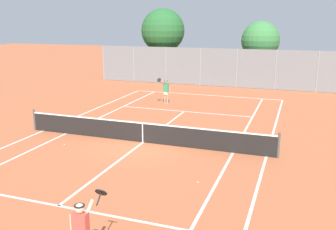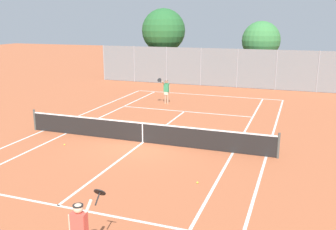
# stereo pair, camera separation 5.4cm
# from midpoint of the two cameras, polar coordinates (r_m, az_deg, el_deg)

# --- Properties ---
(ground_plane) EXTENTS (120.00, 120.00, 0.00)m
(ground_plane) POSITION_cam_midpoint_polar(r_m,az_deg,el_deg) (17.18, -3.77, -4.20)
(ground_plane) COLOR #B25B38
(court_line_markings) EXTENTS (11.10, 23.90, 0.01)m
(court_line_markings) POSITION_cam_midpoint_polar(r_m,az_deg,el_deg) (17.18, -3.78, -4.19)
(court_line_markings) COLOR silver
(court_line_markings) RESTS_ON ground
(tennis_net) EXTENTS (12.00, 0.10, 1.07)m
(tennis_net) POSITION_cam_midpoint_polar(r_m,az_deg,el_deg) (17.03, -3.80, -2.58)
(tennis_net) COLOR #474C47
(tennis_net) RESTS_ON ground
(player_far_left) EXTENTS (0.72, 0.72, 1.77)m
(player_far_left) POSITION_cam_midpoint_polar(r_m,az_deg,el_deg) (24.87, -0.19, 3.81)
(player_far_left) COLOR tan
(player_far_left) RESTS_ON ground
(loose_tennis_ball_0) EXTENTS (0.07, 0.07, 0.07)m
(loose_tennis_ball_0) POSITION_cam_midpoint_polar(r_m,az_deg,el_deg) (19.00, -8.20, -2.41)
(loose_tennis_ball_0) COLOR #D1DB33
(loose_tennis_ball_0) RESTS_ON ground
(loose_tennis_ball_1) EXTENTS (0.07, 0.07, 0.07)m
(loose_tennis_ball_1) POSITION_cam_midpoint_polar(r_m,az_deg,el_deg) (17.37, -15.41, -4.38)
(loose_tennis_ball_1) COLOR #D1DB33
(loose_tennis_ball_1) RESTS_ON ground
(loose_tennis_ball_2) EXTENTS (0.07, 0.07, 0.07)m
(loose_tennis_ball_2) POSITION_cam_midpoint_polar(r_m,az_deg,el_deg) (13.04, 4.63, -10.23)
(loose_tennis_ball_2) COLOR #D1DB33
(loose_tennis_ball_2) RESTS_ON ground
(back_fence) EXTENTS (21.78, 0.08, 3.21)m
(back_fence) POSITION_cam_midpoint_polar(r_m,az_deg,el_deg) (31.77, 7.77, 7.18)
(back_fence) COLOR gray
(back_fence) RESTS_ON ground
(tree_behind_left) EXTENTS (3.99, 3.99, 6.52)m
(tree_behind_left) POSITION_cam_midpoint_polar(r_m,az_deg,el_deg) (35.13, -0.61, 12.61)
(tree_behind_left) COLOR brown
(tree_behind_left) RESTS_ON ground
(tree_behind_right) EXTENTS (3.31, 3.31, 5.39)m
(tree_behind_right) POSITION_cam_midpoint_polar(r_m,az_deg,el_deg) (34.24, 13.95, 10.81)
(tree_behind_right) COLOR brown
(tree_behind_right) RESTS_ON ground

